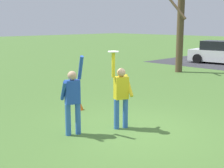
{
  "coord_description": "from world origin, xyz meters",
  "views": [
    {
      "loc": [
        5.36,
        -6.07,
        2.81
      ],
      "look_at": [
        -0.57,
        -0.19,
        1.2
      ],
      "focal_mm": 50.67,
      "sensor_mm": 36.0,
      "label": 1
    }
  ],
  "objects_px": {
    "person_catcher": "(121,93)",
    "person_defender": "(73,97)",
    "frisbee_disc": "(113,52)",
    "field_cone_orange": "(80,105)",
    "parked_car_white": "(219,53)",
    "bare_tree_tall": "(180,14)"
  },
  "relations": [
    {
      "from": "person_catcher",
      "to": "person_defender",
      "type": "height_order",
      "value": "person_catcher"
    },
    {
      "from": "frisbee_disc",
      "to": "field_cone_orange",
      "type": "bearing_deg",
      "value": 164.78
    },
    {
      "from": "person_catcher",
      "to": "parked_car_white",
      "type": "xyz_separation_m",
      "value": [
        -4.88,
        15.25,
        -0.25
      ]
    },
    {
      "from": "person_defender",
      "to": "parked_car_white",
      "type": "relative_size",
      "value": 0.48
    },
    {
      "from": "bare_tree_tall",
      "to": "field_cone_orange",
      "type": "distance_m",
      "value": 10.09
    },
    {
      "from": "frisbee_disc",
      "to": "bare_tree_tall",
      "type": "xyz_separation_m",
      "value": [
        -4.51,
        9.89,
        1.21
      ]
    },
    {
      "from": "frisbee_disc",
      "to": "person_catcher",
      "type": "bearing_deg",
      "value": 67.54
    },
    {
      "from": "frisbee_disc",
      "to": "parked_car_white",
      "type": "height_order",
      "value": "frisbee_disc"
    },
    {
      "from": "frisbee_disc",
      "to": "parked_car_white",
      "type": "distance_m",
      "value": 16.24
    },
    {
      "from": "person_defender",
      "to": "person_catcher",
      "type": "bearing_deg",
      "value": 0.0
    },
    {
      "from": "person_defender",
      "to": "parked_car_white",
      "type": "xyz_separation_m",
      "value": [
        -4.37,
        16.48,
        -0.25
      ]
    },
    {
      "from": "person_defender",
      "to": "field_cone_orange",
      "type": "relative_size",
      "value": 6.38
    },
    {
      "from": "bare_tree_tall",
      "to": "frisbee_disc",
      "type": "bearing_deg",
      "value": -65.49
    },
    {
      "from": "frisbee_disc",
      "to": "bare_tree_tall",
      "type": "height_order",
      "value": "bare_tree_tall"
    },
    {
      "from": "frisbee_disc",
      "to": "field_cone_orange",
      "type": "relative_size",
      "value": 0.89
    },
    {
      "from": "person_defender",
      "to": "frisbee_disc",
      "type": "xyz_separation_m",
      "value": [
        0.42,
        1.03,
        1.11
      ]
    },
    {
      "from": "person_catcher",
      "to": "person_defender",
      "type": "bearing_deg",
      "value": 0.0
    },
    {
      "from": "field_cone_orange",
      "to": "person_defender",
      "type": "bearing_deg",
      "value": -42.87
    },
    {
      "from": "person_catcher",
      "to": "person_defender",
      "type": "xyz_separation_m",
      "value": [
        -0.51,
        -1.23,
        -0.0
      ]
    },
    {
      "from": "person_catcher",
      "to": "frisbee_disc",
      "type": "distance_m",
      "value": 1.13
    },
    {
      "from": "parked_car_white",
      "to": "bare_tree_tall",
      "type": "xyz_separation_m",
      "value": [
        0.28,
        -5.57,
        2.58
      ]
    },
    {
      "from": "field_cone_orange",
      "to": "person_catcher",
      "type": "bearing_deg",
      "value": -9.61
    }
  ]
}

